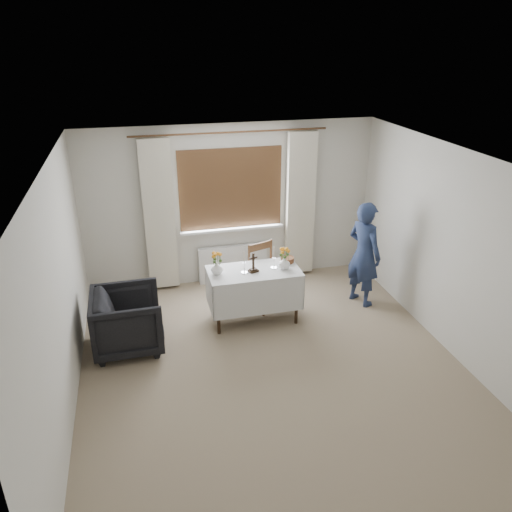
{
  "coord_description": "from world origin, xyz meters",
  "views": [
    {
      "loc": [
        -1.39,
        -4.71,
        3.68
      ],
      "look_at": [
        0.02,
        0.95,
        1.06
      ],
      "focal_mm": 35.0,
      "sensor_mm": 36.0,
      "label": 1
    }
  ],
  "objects_px": {
    "armchair": "(128,321)",
    "flower_vase_right": "(284,263)",
    "wooden_chair": "(267,277)",
    "altar_table": "(254,295)",
    "flower_vase_left": "(217,268)",
    "wooden_cross": "(253,263)",
    "person": "(364,254)"
  },
  "relations": [
    {
      "from": "armchair",
      "to": "flower_vase_right",
      "type": "distance_m",
      "value": 2.17
    },
    {
      "from": "wooden_chair",
      "to": "altar_table",
      "type": "bearing_deg",
      "value": -151.44
    },
    {
      "from": "altar_table",
      "to": "armchair",
      "type": "distance_m",
      "value": 1.72
    },
    {
      "from": "wooden_chair",
      "to": "armchair",
      "type": "height_order",
      "value": "wooden_chair"
    },
    {
      "from": "flower_vase_left",
      "to": "altar_table",
      "type": "bearing_deg",
      "value": -1.83
    },
    {
      "from": "flower_vase_left",
      "to": "armchair",
      "type": "bearing_deg",
      "value": -166.23
    },
    {
      "from": "flower_vase_left",
      "to": "flower_vase_right",
      "type": "distance_m",
      "value": 0.91
    },
    {
      "from": "altar_table",
      "to": "flower_vase_left",
      "type": "xyz_separation_m",
      "value": [
        -0.5,
        0.02,
        0.46
      ]
    },
    {
      "from": "wooden_cross",
      "to": "person",
      "type": "bearing_deg",
      "value": -12.59
    },
    {
      "from": "person",
      "to": "wooden_cross",
      "type": "xyz_separation_m",
      "value": [
        -1.67,
        -0.15,
        0.12
      ]
    },
    {
      "from": "altar_table",
      "to": "armchair",
      "type": "height_order",
      "value": "armchair"
    },
    {
      "from": "armchair",
      "to": "person",
      "type": "xyz_separation_m",
      "value": [
        3.35,
        0.39,
        0.39
      ]
    },
    {
      "from": "wooden_cross",
      "to": "flower_vase_right",
      "type": "relative_size",
      "value": 1.61
    },
    {
      "from": "flower_vase_left",
      "to": "flower_vase_right",
      "type": "bearing_deg",
      "value": -3.73
    },
    {
      "from": "altar_table",
      "to": "person",
      "type": "distance_m",
      "value": 1.71
    },
    {
      "from": "flower_vase_left",
      "to": "flower_vase_right",
      "type": "relative_size",
      "value": 1.0
    },
    {
      "from": "altar_table",
      "to": "wooden_cross",
      "type": "bearing_deg",
      "value": -113.03
    },
    {
      "from": "armchair",
      "to": "flower_vase_right",
      "type": "xyz_separation_m",
      "value": [
        2.1,
        0.23,
        0.46
      ]
    },
    {
      "from": "wooden_cross",
      "to": "flower_vase_right",
      "type": "bearing_deg",
      "value": -18.38
    },
    {
      "from": "armchair",
      "to": "wooden_cross",
      "type": "relative_size",
      "value": 3.17
    },
    {
      "from": "wooden_chair",
      "to": "flower_vase_right",
      "type": "xyz_separation_m",
      "value": [
        0.14,
        -0.35,
        0.37
      ]
    },
    {
      "from": "altar_table",
      "to": "person",
      "type": "relative_size",
      "value": 0.8
    },
    {
      "from": "armchair",
      "to": "wooden_cross",
      "type": "xyz_separation_m",
      "value": [
        1.68,
        0.24,
        0.51
      ]
    },
    {
      "from": "armchair",
      "to": "person",
      "type": "distance_m",
      "value": 3.4
    },
    {
      "from": "person",
      "to": "flower_vase_left",
      "type": "bearing_deg",
      "value": 69.24
    },
    {
      "from": "armchair",
      "to": "person",
      "type": "height_order",
      "value": "person"
    },
    {
      "from": "person",
      "to": "flower_vase_right",
      "type": "relative_size",
      "value": 9.24
    },
    {
      "from": "altar_table",
      "to": "flower_vase_right",
      "type": "bearing_deg",
      "value": -6.03
    },
    {
      "from": "altar_table",
      "to": "flower_vase_right",
      "type": "relative_size",
      "value": 7.36
    },
    {
      "from": "wooden_chair",
      "to": "armchair",
      "type": "bearing_deg",
      "value": 177.06
    },
    {
      "from": "armchair",
      "to": "wooden_chair",
      "type": "bearing_deg",
      "value": -74.29
    },
    {
      "from": "person",
      "to": "wooden_cross",
      "type": "distance_m",
      "value": 1.69
    }
  ]
}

